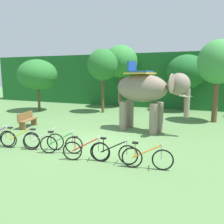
# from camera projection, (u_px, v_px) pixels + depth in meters

# --- Properties ---
(ground_plane) EXTENTS (80.00, 80.00, 0.00)m
(ground_plane) POSITION_uv_depth(u_px,v_px,m) (96.00, 143.00, 10.42)
(ground_plane) COLOR #567F47
(foliage_hedge) EXTENTS (36.00, 6.00, 4.95)m
(foliage_hedge) POSITION_uv_depth(u_px,v_px,m) (158.00, 80.00, 23.40)
(foliage_hedge) COLOR #1E6028
(foliage_hedge) RESTS_ON ground
(tree_left) EXTENTS (3.19, 3.19, 4.26)m
(tree_left) POSITION_uv_depth(u_px,v_px,m) (38.00, 75.00, 18.77)
(tree_left) COLOR brown
(tree_left) RESTS_ON ground
(tree_far_left) EXTENTS (2.38, 2.38, 5.02)m
(tree_far_left) POSITION_uv_depth(u_px,v_px,m) (103.00, 65.00, 17.96)
(tree_far_left) COLOR brown
(tree_far_left) RESTS_ON ground
(tree_right) EXTENTS (3.08, 3.08, 5.64)m
(tree_right) POSITION_uv_depth(u_px,v_px,m) (121.00, 62.00, 20.78)
(tree_right) COLOR brown
(tree_right) RESTS_ON ground
(tree_center_right) EXTENTS (3.20, 3.20, 4.63)m
(tree_center_right) POSITION_uv_depth(u_px,v_px,m) (186.00, 72.00, 18.67)
(tree_center_right) COLOR brown
(tree_center_right) RESTS_ON ground
(tree_center) EXTENTS (2.52, 2.52, 5.20)m
(tree_center) POSITION_uv_depth(u_px,v_px,m) (218.00, 63.00, 14.29)
(tree_center) COLOR brown
(tree_center) RESTS_ON ground
(elephant) EXTENTS (4.24, 2.35, 3.78)m
(elephant) POSITION_uv_depth(u_px,v_px,m) (147.00, 91.00, 12.17)
(elephant) COLOR gray
(elephant) RESTS_ON ground
(bike_yellow) EXTENTS (1.64, 0.68, 0.92)m
(bike_yellow) POSITION_uv_depth(u_px,v_px,m) (20.00, 139.00, 9.66)
(bike_yellow) COLOR black
(bike_yellow) RESTS_ON ground
(bike_white) EXTENTS (1.62, 0.72, 0.92)m
(bike_white) POSITION_uv_depth(u_px,v_px,m) (43.00, 141.00, 9.41)
(bike_white) COLOR black
(bike_white) RESTS_ON ground
(bike_green) EXTENTS (1.63, 0.70, 0.92)m
(bike_green) POSITION_uv_depth(u_px,v_px,m) (61.00, 144.00, 8.99)
(bike_green) COLOR black
(bike_green) RESTS_ON ground
(bike_red) EXTENTS (1.65, 0.67, 0.92)m
(bike_red) POSITION_uv_depth(u_px,v_px,m) (86.00, 150.00, 8.26)
(bike_red) COLOR black
(bike_red) RESTS_ON ground
(bike_black) EXTENTS (1.71, 0.52, 0.92)m
(bike_black) POSITION_uv_depth(u_px,v_px,m) (114.00, 153.00, 8.03)
(bike_black) COLOR black
(bike_black) RESTS_ON ground
(bike_orange) EXTENTS (1.69, 0.52, 0.92)m
(bike_orange) POSITION_uv_depth(u_px,v_px,m) (147.00, 158.00, 7.53)
(bike_orange) COLOR black
(bike_orange) RESTS_ON ground
(wooden_bench) EXTENTS (0.66, 1.55, 0.89)m
(wooden_bench) POSITION_uv_depth(u_px,v_px,m) (27.00, 119.00, 13.39)
(wooden_bench) COLOR brown
(wooden_bench) RESTS_ON ground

